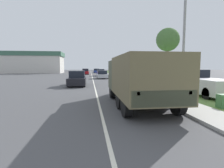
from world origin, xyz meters
name	(u,v)px	position (x,y,z in m)	size (l,w,h in m)	color
ground_plane	(92,76)	(0.00, 40.00, 0.00)	(180.00, 180.00, 0.00)	#4C4C4F
lane_centre_stripe	(92,76)	(0.00, 40.00, 0.00)	(0.12, 120.00, 0.00)	silver
sidewalk_right	(112,76)	(4.50, 40.00, 0.06)	(1.80, 120.00, 0.12)	beige
grass_strip_right	(132,76)	(8.90, 40.00, 0.01)	(7.00, 120.00, 0.02)	#6B9347
military_truck	(139,77)	(2.14, 10.60, 1.54)	(2.57, 6.84, 2.63)	#474C38
car_nearest_ahead	(77,79)	(-1.89, 21.23, 0.74)	(1.87, 4.49, 1.66)	black
car_second_ahead	(102,75)	(1.78, 32.94, 0.65)	(1.90, 3.92, 1.43)	#B7BABF
car_third_ahead	(101,73)	(2.02, 42.04, 0.71)	(1.79, 4.68, 1.58)	navy
car_fourth_ahead	(85,72)	(-1.67, 50.64, 0.72)	(1.84, 4.29, 1.61)	maroon
car_farthest_ahead	(96,71)	(1.80, 62.59, 0.67)	(1.91, 4.16, 1.49)	navy
pickup_truck	(200,83)	(7.83, 13.71, 0.89)	(1.99, 5.39, 1.86)	silver
lamp_post	(180,31)	(4.53, 10.80, 4.06)	(1.69, 0.24, 6.56)	gray
tree_mid_right	(168,40)	(7.76, 19.40, 4.91)	(2.44, 2.44, 6.17)	brown
utility_box	(224,101)	(6.20, 9.34, 0.37)	(0.55, 0.45, 0.70)	#3D7042
building_distant	(33,63)	(-19.35, 63.23, 3.53)	(19.72, 9.38, 6.98)	beige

